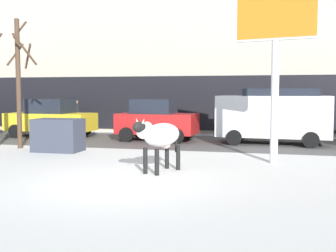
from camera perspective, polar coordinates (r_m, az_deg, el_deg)
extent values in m
plane|color=silver|center=(10.31, -7.33, -7.79)|extent=(120.00, 120.00, 0.00)
cube|color=#514F4C|center=(18.84, 2.75, -2.12)|extent=(60.00, 5.60, 0.01)
cube|color=#BCB29E|center=(25.60, 5.85, 14.23)|extent=(44.00, 6.00, 13.00)
cube|color=black|center=(22.23, 4.60, 3.02)|extent=(43.12, 0.10, 2.80)
ellipsoid|color=silver|center=(11.78, -0.78, -1.17)|extent=(1.08, 1.52, 0.64)
ellipsoid|color=black|center=(11.95, -1.13, -0.85)|extent=(0.47, 0.62, 0.40)
cylinder|color=black|center=(11.36, -1.48, -4.80)|extent=(0.12, 0.12, 0.70)
cylinder|color=black|center=(11.60, -3.01, -4.61)|extent=(0.12, 0.12, 0.70)
cylinder|color=black|center=(12.14, 1.35, -4.19)|extent=(0.12, 0.12, 0.70)
cylinder|color=black|center=(12.37, -0.14, -4.03)|extent=(0.12, 0.12, 0.70)
cylinder|color=silver|center=(11.17, -3.09, -0.57)|extent=(0.42, 0.54, 0.44)
ellipsoid|color=black|center=(11.00, -3.82, -0.13)|extent=(0.39, 0.50, 0.28)
cone|color=beige|center=(10.94, -3.25, 0.69)|extent=(0.13, 0.10, 0.15)
cone|color=beige|center=(11.08, -4.13, 0.74)|extent=(0.13, 0.10, 0.15)
cylinder|color=black|center=(12.34, 1.07, -2.09)|extent=(0.06, 0.06, 0.60)
ellipsoid|color=beige|center=(11.95, -0.28, -2.54)|extent=(0.33, 0.35, 0.20)
cylinder|color=silver|center=(13.55, 13.91, 3.17)|extent=(0.24, 0.24, 3.80)
cube|color=silver|center=(13.77, 14.14, 14.69)|extent=(2.49, 0.80, 1.82)
cube|color=orange|center=(13.74, 14.14, 14.71)|extent=(2.37, 0.73, 1.70)
cube|color=gold|center=(21.66, -15.24, 0.55)|extent=(4.26, 1.92, 0.84)
cube|color=#1E232D|center=(21.62, -15.28, 2.56)|extent=(2.06, 1.62, 0.68)
cylinder|color=black|center=(21.78, -10.94, -0.46)|extent=(0.65, 0.24, 0.64)
cylinder|color=black|center=(20.24, -13.23, -0.87)|extent=(0.65, 0.24, 0.64)
cylinder|color=black|center=(23.16, -16.95, -0.28)|extent=(0.65, 0.24, 0.64)
cylinder|color=black|center=(21.72, -19.50, -0.65)|extent=(0.65, 0.24, 0.64)
cube|color=red|center=(19.30, -1.44, 0.33)|extent=(3.56, 1.83, 0.90)
cube|color=#1E232D|center=(19.31, -1.87, 2.62)|extent=(1.86, 1.56, 0.64)
cylinder|color=black|center=(19.84, 2.45, -0.86)|extent=(0.65, 0.24, 0.64)
cylinder|color=black|center=(18.21, 1.15, -1.35)|extent=(0.65, 0.24, 0.64)
cylinder|color=black|center=(20.51, -3.73, -0.69)|extent=(0.65, 0.24, 0.64)
cylinder|color=black|center=(18.93, -5.51, -1.14)|extent=(0.65, 0.24, 0.64)
cube|color=white|center=(18.57, 13.72, 1.27)|extent=(4.67, 2.08, 1.70)
cube|color=#1E232D|center=(18.53, 14.70, 4.34)|extent=(3.06, 1.79, 0.30)
cylinder|color=black|center=(19.57, 18.18, -1.16)|extent=(0.65, 0.24, 0.64)
cylinder|color=black|center=(17.68, 18.36, -1.76)|extent=(0.65, 0.24, 0.64)
cylinder|color=black|center=(19.70, 9.45, -0.96)|extent=(0.65, 0.24, 0.64)
cylinder|color=black|center=(17.83, 8.71, -1.53)|extent=(0.65, 0.24, 0.64)
cylinder|color=#282833|center=(23.44, -11.95, 0.17)|extent=(0.24, 0.24, 0.88)
cube|color=#232328|center=(23.40, -11.99, 2.03)|extent=(0.36, 0.22, 0.64)
sphere|color=#9E7051|center=(23.38, -12.00, 3.08)|extent=(0.20, 0.20, 0.20)
cylinder|color=#282833|center=(21.16, 8.37, -0.24)|extent=(0.24, 0.24, 0.88)
cube|color=brown|center=(21.11, 8.39, 1.81)|extent=(0.36, 0.22, 0.64)
sphere|color=#9E7051|center=(21.09, 8.41, 2.98)|extent=(0.20, 0.20, 0.20)
cylinder|color=#4C3828|center=(17.64, -19.14, 5.25)|extent=(0.18, 0.18, 4.97)
cylinder|color=#4C3828|center=(18.04, -18.98, 11.92)|extent=(0.59, 0.18, 0.67)
cylinder|color=#4C3828|center=(18.00, -19.52, 8.88)|extent=(0.51, 0.58, 0.89)
cylinder|color=#4C3828|center=(17.79, -18.00, 8.75)|extent=(0.66, 0.64, 0.93)
cylinder|color=#4C3828|center=(17.30, -18.39, 9.57)|extent=(0.51, 0.98, 1.14)
cube|color=#383D4C|center=(16.37, -14.29, -1.17)|extent=(1.72, 1.14, 1.20)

